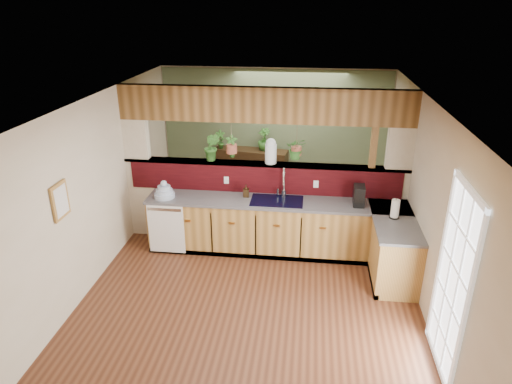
# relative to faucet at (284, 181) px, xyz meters

# --- Properties ---
(ground) EXTENTS (4.60, 7.00, 0.01)m
(ground) POSITION_rel_faucet_xyz_m (-0.34, -1.13, -1.17)
(ground) COLOR #502A18
(ground) RESTS_ON ground
(ceiling) EXTENTS (4.60, 7.00, 0.01)m
(ceiling) POSITION_rel_faucet_xyz_m (-0.34, -1.13, 1.43)
(ceiling) COLOR brown
(ceiling) RESTS_ON ground
(wall_back) EXTENTS (4.60, 0.02, 2.60)m
(wall_back) POSITION_rel_faucet_xyz_m (-0.34, 2.37, 0.13)
(wall_back) COLOR beige
(wall_back) RESTS_ON ground
(wall_left) EXTENTS (0.02, 7.00, 2.60)m
(wall_left) POSITION_rel_faucet_xyz_m (-2.64, -1.13, 0.13)
(wall_left) COLOR beige
(wall_left) RESTS_ON ground
(wall_right) EXTENTS (0.02, 7.00, 2.60)m
(wall_right) POSITION_rel_faucet_xyz_m (1.96, -1.13, 0.13)
(wall_right) COLOR beige
(wall_right) RESTS_ON ground
(pass_through_partition) EXTENTS (4.60, 0.21, 2.60)m
(pass_through_partition) POSITION_rel_faucet_xyz_m (-0.31, 0.22, 0.02)
(pass_through_partition) COLOR beige
(pass_through_partition) RESTS_ON ground
(pass_through_ledge) EXTENTS (4.60, 0.21, 0.04)m
(pass_through_ledge) POSITION_rel_faucet_xyz_m (-0.34, 0.22, 0.20)
(pass_through_ledge) COLOR brown
(pass_through_ledge) RESTS_ON ground
(header_beam) EXTENTS (4.60, 0.15, 0.55)m
(header_beam) POSITION_rel_faucet_xyz_m (-0.34, 0.22, 1.15)
(header_beam) COLOR brown
(header_beam) RESTS_ON ground
(sage_backwall) EXTENTS (4.55, 0.02, 2.55)m
(sage_backwall) POSITION_rel_faucet_xyz_m (-0.34, 2.35, 0.13)
(sage_backwall) COLOR #536444
(sage_backwall) RESTS_ON ground
(countertop) EXTENTS (4.14, 1.52, 0.90)m
(countertop) POSITION_rel_faucet_xyz_m (0.50, -0.26, -0.72)
(countertop) COLOR olive
(countertop) RESTS_ON ground
(dishwasher) EXTENTS (0.58, 0.03, 0.82)m
(dishwasher) POSITION_rel_faucet_xyz_m (-1.82, -0.46, -0.72)
(dishwasher) COLOR white
(dishwasher) RESTS_ON ground
(navy_sink) EXTENTS (0.82, 0.50, 0.18)m
(navy_sink) POSITION_rel_faucet_xyz_m (-0.09, -0.15, -0.35)
(navy_sink) COLOR black
(navy_sink) RESTS_ON countertop
(french_door) EXTENTS (0.06, 1.02, 2.16)m
(french_door) POSITION_rel_faucet_xyz_m (1.93, -2.43, -0.12)
(french_door) COLOR white
(french_door) RESTS_ON ground
(framed_print) EXTENTS (0.04, 0.35, 0.45)m
(framed_print) POSITION_rel_faucet_xyz_m (-2.61, -1.93, 0.38)
(framed_print) COLOR olive
(framed_print) RESTS_ON wall_left
(faucet) EXTENTS (0.22, 0.22, 0.51)m
(faucet) POSITION_rel_faucet_xyz_m (0.00, 0.00, 0.00)
(faucet) COLOR #B7B7B2
(faucet) RESTS_ON countertop
(dish_stack) EXTENTS (0.33, 0.33, 0.29)m
(dish_stack) POSITION_rel_faucet_xyz_m (-1.88, -0.23, -0.18)
(dish_stack) COLOR #AABCDB
(dish_stack) RESTS_ON countertop
(soap_dispenser) EXTENTS (0.10, 0.10, 0.20)m
(soap_dispenser) POSITION_rel_faucet_xyz_m (-0.59, -0.05, -0.17)
(soap_dispenser) COLOR #362613
(soap_dispenser) RESTS_ON countertop
(coffee_maker) EXTENTS (0.16, 0.28, 0.31)m
(coffee_maker) POSITION_rel_faucet_xyz_m (1.17, -0.16, -0.13)
(coffee_maker) COLOR black
(coffee_maker) RESTS_ON countertop
(paper_towel) EXTENTS (0.14, 0.14, 0.30)m
(paper_towel) POSITION_rel_faucet_xyz_m (1.64, -0.55, -0.13)
(paper_towel) COLOR black
(paper_towel) RESTS_ON countertop
(glass_jar) EXTENTS (0.18, 0.18, 0.41)m
(glass_jar) POSITION_rel_faucet_xyz_m (-0.23, 0.22, 0.42)
(glass_jar) COLOR silver
(glass_jar) RESTS_ON pass_through_ledge
(ledge_plant_left) EXTENTS (0.29, 0.25, 0.47)m
(ledge_plant_left) POSITION_rel_faucet_xyz_m (-1.18, 0.22, 0.45)
(ledge_plant_left) COLOR #295B1F
(ledge_plant_left) RESTS_ON pass_through_ledge
(hanging_plant_a) EXTENTS (0.21, 0.17, 0.52)m
(hanging_plant_a) POSITION_rel_faucet_xyz_m (-0.86, 0.22, 0.59)
(hanging_plant_a) COLOR brown
(hanging_plant_a) RESTS_ON header_beam
(hanging_plant_b) EXTENTS (0.32, 0.28, 0.51)m
(hanging_plant_b) POSITION_rel_faucet_xyz_m (0.18, 0.22, 0.63)
(hanging_plant_b) COLOR brown
(hanging_plant_b) RESTS_ON header_beam
(shelving_console) EXTENTS (1.53, 0.61, 0.99)m
(shelving_console) POSITION_rel_faucet_xyz_m (-0.80, 2.12, -0.67)
(shelving_console) COLOR black
(shelving_console) RESTS_ON ground
(shelf_plant_a) EXTENTS (0.24, 0.20, 0.38)m
(shelf_plant_a) POSITION_rel_faucet_xyz_m (-1.42, 2.12, 0.02)
(shelf_plant_a) COLOR #295B1F
(shelf_plant_a) RESTS_ON shelving_console
(shelf_plant_b) EXTENTS (0.32, 0.32, 0.45)m
(shelf_plant_b) POSITION_rel_faucet_xyz_m (-0.53, 2.12, 0.05)
(shelf_plant_b) COLOR #295B1F
(shelf_plant_b) RESTS_ON shelving_console
(floor_plant) EXTENTS (0.78, 0.72, 0.70)m
(floor_plant) POSITION_rel_faucet_xyz_m (0.21, 1.30, -0.82)
(floor_plant) COLOR #295B1F
(floor_plant) RESTS_ON ground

